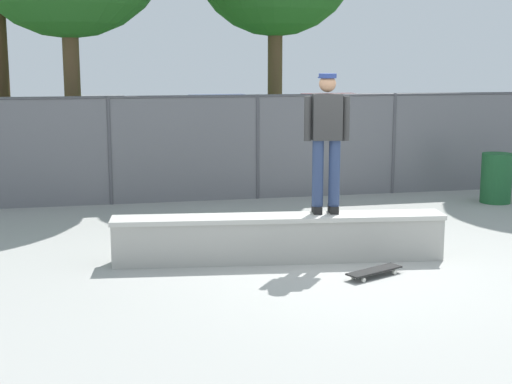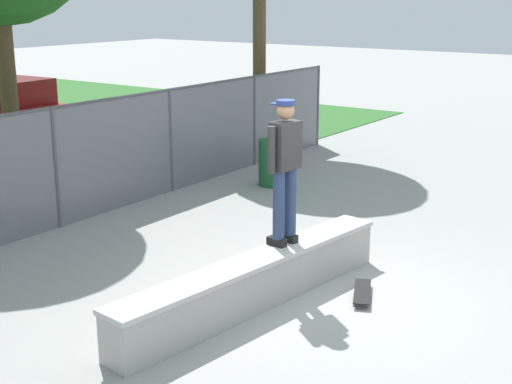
{
  "view_description": "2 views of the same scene",
  "coord_description": "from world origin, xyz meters",
  "px_view_note": "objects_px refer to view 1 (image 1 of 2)",
  "views": [
    {
      "loc": [
        -2.97,
        -8.55,
        2.62
      ],
      "look_at": [
        -0.99,
        0.55,
        0.94
      ],
      "focal_mm": 51.37,
      "sensor_mm": 36.0,
      "label": 1
    },
    {
      "loc": [
        -7.35,
        -4.13,
        3.68
      ],
      "look_at": [
        -0.23,
        0.88,
        1.29
      ],
      "focal_mm": 50.61,
      "sensor_mm": 36.0,
      "label": 2
    }
  ],
  "objects_px": {
    "car_red": "(337,123)",
    "concrete_ledge": "(279,238)",
    "skateboard": "(374,271)",
    "trash_bin": "(496,178)",
    "skateboarder": "(327,136)",
    "car_silver": "(97,127)",
    "car_blue": "(223,125)"
  },
  "relations": [
    {
      "from": "trash_bin",
      "to": "car_silver",
      "type": "bearing_deg",
      "value": 131.57
    },
    {
      "from": "car_red",
      "to": "car_silver",
      "type": "bearing_deg",
      "value": 178.39
    },
    {
      "from": "skateboarder",
      "to": "trash_bin",
      "type": "bearing_deg",
      "value": 35.44
    },
    {
      "from": "skateboard",
      "to": "trash_bin",
      "type": "distance_m",
      "value": 5.66
    },
    {
      "from": "car_silver",
      "to": "skateboard",
      "type": "bearing_deg",
      "value": -75.02
    },
    {
      "from": "skateboard",
      "to": "car_silver",
      "type": "bearing_deg",
      "value": 104.98
    },
    {
      "from": "car_blue",
      "to": "trash_bin",
      "type": "bearing_deg",
      "value": -64.24
    },
    {
      "from": "car_red",
      "to": "concrete_ledge",
      "type": "bearing_deg",
      "value": -112.14
    },
    {
      "from": "skateboarder",
      "to": "skateboard",
      "type": "bearing_deg",
      "value": -70.94
    },
    {
      "from": "skateboarder",
      "to": "car_silver",
      "type": "xyz_separation_m",
      "value": [
        -2.92,
        11.2,
        -0.81
      ]
    },
    {
      "from": "car_silver",
      "to": "car_blue",
      "type": "height_order",
      "value": "same"
    },
    {
      "from": "skateboarder",
      "to": "car_red",
      "type": "relative_size",
      "value": 0.43
    },
    {
      "from": "car_blue",
      "to": "trash_bin",
      "type": "relative_size",
      "value": 4.64
    },
    {
      "from": "car_red",
      "to": "trash_bin",
      "type": "bearing_deg",
      "value": -86.73
    },
    {
      "from": "skateboard",
      "to": "trash_bin",
      "type": "relative_size",
      "value": 0.87
    },
    {
      "from": "skateboard",
      "to": "car_red",
      "type": "xyz_separation_m",
      "value": [
        3.51,
        11.97,
        0.77
      ]
    },
    {
      "from": "car_blue",
      "to": "concrete_ledge",
      "type": "bearing_deg",
      "value": -95.92
    },
    {
      "from": "skateboarder",
      "to": "car_red",
      "type": "bearing_deg",
      "value": 70.75
    },
    {
      "from": "car_silver",
      "to": "trash_bin",
      "type": "relative_size",
      "value": 4.64
    },
    {
      "from": "skateboarder",
      "to": "car_blue",
      "type": "relative_size",
      "value": 0.43
    },
    {
      "from": "car_blue",
      "to": "car_red",
      "type": "distance_m",
      "value": 3.35
    },
    {
      "from": "concrete_ledge",
      "to": "car_silver",
      "type": "distance_m",
      "value": 11.45
    },
    {
      "from": "skateboard",
      "to": "car_silver",
      "type": "relative_size",
      "value": 0.19
    },
    {
      "from": "skateboard",
      "to": "car_red",
      "type": "distance_m",
      "value": 12.5
    },
    {
      "from": "skateboard",
      "to": "car_blue",
      "type": "height_order",
      "value": "car_blue"
    },
    {
      "from": "skateboarder",
      "to": "skateboard",
      "type": "height_order",
      "value": "skateboarder"
    },
    {
      "from": "skateboarder",
      "to": "trash_bin",
      "type": "height_order",
      "value": "skateboarder"
    },
    {
      "from": "concrete_ledge",
      "to": "skateboard",
      "type": "height_order",
      "value": "concrete_ledge"
    },
    {
      "from": "car_silver",
      "to": "car_red",
      "type": "xyz_separation_m",
      "value": [
        6.77,
        -0.19,
        0.0
      ]
    },
    {
      "from": "skateboard",
      "to": "car_red",
      "type": "bearing_deg",
      "value": 73.65
    },
    {
      "from": "concrete_ledge",
      "to": "car_red",
      "type": "xyz_separation_m",
      "value": [
        4.48,
        11.02,
        0.53
      ]
    },
    {
      "from": "car_red",
      "to": "trash_bin",
      "type": "distance_m",
      "value": 7.97
    }
  ]
}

